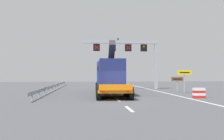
# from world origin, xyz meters

# --- Properties ---
(ground) EXTENTS (112.00, 112.00, 0.00)m
(ground) POSITION_xyz_m (0.00, 0.00, 0.00)
(ground) COLOR #4C4C51
(lane_markings) EXTENTS (0.20, 61.64, 0.01)m
(lane_markings) POSITION_xyz_m (-0.14, 23.52, 0.01)
(lane_markings) COLOR silver
(lane_markings) RESTS_ON ground
(edge_line_right) EXTENTS (0.20, 63.00, 0.01)m
(edge_line_right) POSITION_xyz_m (6.20, 12.00, 0.01)
(edge_line_right) COLOR silver
(edge_line_right) RESTS_ON ground
(overhead_lane_gantry) EXTENTS (10.96, 0.90, 7.25)m
(overhead_lane_gantry) POSITION_xyz_m (3.51, 14.90, 5.58)
(overhead_lane_gantry) COLOR #9EA0A5
(overhead_lane_gantry) RESTS_ON ground
(heavy_haul_truck_orange) EXTENTS (3.31, 14.12, 5.30)m
(heavy_haul_truck_orange) POSITION_xyz_m (-0.24, 6.87, 1.99)
(heavy_haul_truck_orange) COLOR orange
(heavy_haul_truck_orange) RESTS_ON ground
(exit_sign_yellow) EXTENTS (1.56, 0.15, 2.59)m
(exit_sign_yellow) POSITION_xyz_m (8.01, 6.17, 1.98)
(exit_sign_yellow) COLOR #9EA0A5
(exit_sign_yellow) RESTS_ON ground
(tourist_info_sign_brown) EXTENTS (1.45, 0.15, 1.81)m
(tourist_info_sign_brown) POSITION_xyz_m (7.88, 8.09, 1.37)
(tourist_info_sign_brown) COLOR #9EA0A5
(tourist_info_sign_brown) RESTS_ON ground
(crash_barrier_striped) EXTENTS (1.01, 0.52, 0.90)m
(crash_barrier_striped) POSITION_xyz_m (7.25, 0.75, 0.45)
(crash_barrier_striped) COLOR red
(crash_barrier_striped) RESTS_ON ground
(guardrail_left) EXTENTS (0.13, 33.76, 0.76)m
(guardrail_left) POSITION_xyz_m (-7.07, 14.88, 0.56)
(guardrail_left) COLOR #999EA3
(guardrail_left) RESTS_ON ground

